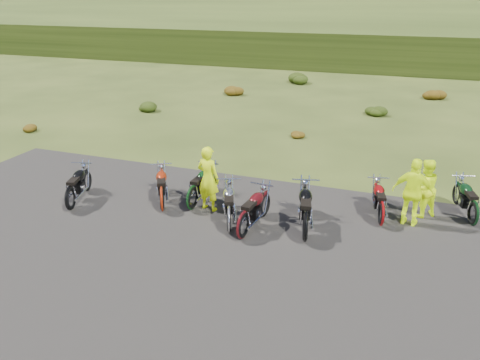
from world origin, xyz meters
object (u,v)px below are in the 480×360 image
at_px(person_middle, 208,179).
at_px(motorcycle_7, 471,226).
at_px(motorcycle_0, 72,210).
at_px(motorcycle_3, 229,233).

bearing_deg(person_middle, motorcycle_7, -156.81).
xyz_separation_m(motorcycle_0, person_middle, (3.77, 1.41, 0.96)).
distance_m(motorcycle_0, person_middle, 4.14).
relative_size(motorcycle_0, person_middle, 1.06).
height_order(motorcycle_0, person_middle, person_middle).
bearing_deg(motorcycle_7, motorcycle_0, 90.92).
bearing_deg(person_middle, motorcycle_3, 144.85).
xyz_separation_m(motorcycle_3, person_middle, (-1.07, 1.11, 0.96)).
distance_m(motorcycle_0, motorcycle_7, 11.33).
bearing_deg(motorcycle_7, motorcycle_3, 99.35).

